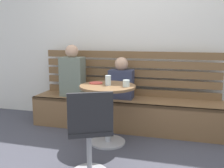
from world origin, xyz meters
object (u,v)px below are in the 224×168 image
at_px(cup_glass_short, 126,83).
at_px(cup_glass_tall, 108,80).
at_px(booth_bench, 125,113).
at_px(white_chair, 90,131).
at_px(cafe_table, 108,103).
at_px(person_child_left, 121,80).
at_px(plate_small, 96,83).
at_px(person_adult, 72,73).

height_order(cup_glass_short, cup_glass_tall, cup_glass_tall).
xyz_separation_m(booth_bench, cup_glass_short, (0.15, -0.61, 0.56)).
relative_size(white_chair, cup_glass_short, 10.63).
height_order(cafe_table, person_child_left, person_child_left).
distance_m(cafe_table, cup_glass_tall, 0.28).
relative_size(booth_bench, white_chair, 3.18).
bearing_deg(white_chair, cup_glass_short, 77.51).
bearing_deg(person_child_left, cup_glass_short, -71.73).
bearing_deg(plate_small, white_chair, -74.88).
relative_size(cafe_table, person_child_left, 1.25).
xyz_separation_m(booth_bench, person_child_left, (-0.06, 0.02, 0.48)).
distance_m(person_child_left, cup_glass_short, 0.67).
relative_size(white_chair, plate_small, 5.00).
height_order(white_chair, cup_glass_short, white_chair).
relative_size(cafe_table, person_adult, 0.97).
bearing_deg(person_adult, person_child_left, 4.17).
xyz_separation_m(person_adult, person_child_left, (0.73, 0.05, -0.08)).
bearing_deg(person_adult, plate_small, -41.64).
height_order(person_adult, cup_glass_tall, person_adult).
bearing_deg(booth_bench, white_chair, -91.02).
bearing_deg(white_chair, booth_bench, 88.98).
height_order(white_chair, cup_glass_tall, cup_glass_tall).
xyz_separation_m(booth_bench, cafe_table, (-0.09, -0.58, 0.30)).
height_order(person_adult, cup_glass_short, person_adult).
bearing_deg(cafe_table, person_adult, 142.00).
bearing_deg(booth_bench, plate_small, -118.00).
height_order(booth_bench, person_child_left, person_child_left).
bearing_deg(person_child_left, booth_bench, -22.25).
height_order(white_chair, person_adult, person_adult).
bearing_deg(booth_bench, cup_glass_tall, -98.01).
relative_size(person_adult, person_child_left, 1.29).
distance_m(cafe_table, white_chair, 0.81).
bearing_deg(white_chair, cafe_table, 94.39).
xyz_separation_m(cafe_table, cup_glass_short, (0.24, -0.03, 0.26)).
height_order(booth_bench, cafe_table, cafe_table).
height_order(person_adult, person_child_left, person_adult).
xyz_separation_m(person_adult, plate_small, (0.53, -0.47, -0.04)).
height_order(cup_glass_short, plate_small, cup_glass_short).
distance_m(cafe_table, cup_glass_short, 0.35).
bearing_deg(plate_small, cup_glass_short, -14.63).
distance_m(cafe_table, plate_small, 0.30).
bearing_deg(person_child_left, person_adult, -175.83).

